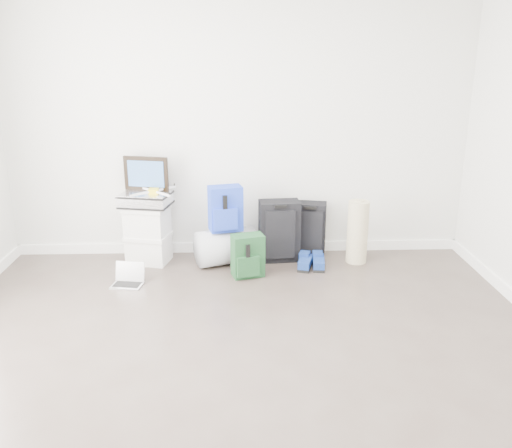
{
  "coord_description": "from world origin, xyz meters",
  "views": [
    {
      "loc": [
        -0.02,
        -2.75,
        1.98
      ],
      "look_at": [
        0.15,
        1.9,
        0.48
      ],
      "focal_mm": 38.0,
      "sensor_mm": 36.0,
      "label": 1
    }
  ],
  "objects_px": {
    "large_suitcase": "(279,231)",
    "laptop": "(128,279)",
    "boxes_stack": "(148,234)",
    "briefcase": "(146,200)",
    "carry_on": "(308,229)",
    "duffel_bag": "(226,246)"
  },
  "relations": [
    {
      "from": "duffel_bag",
      "to": "laptop",
      "type": "height_order",
      "value": "duffel_bag"
    },
    {
      "from": "briefcase",
      "to": "duffel_bag",
      "type": "bearing_deg",
      "value": 6.55
    },
    {
      "from": "boxes_stack",
      "to": "duffel_bag",
      "type": "relative_size",
      "value": 1.01
    },
    {
      "from": "briefcase",
      "to": "duffel_bag",
      "type": "distance_m",
      "value": 0.89
    },
    {
      "from": "large_suitcase",
      "to": "laptop",
      "type": "distance_m",
      "value": 1.51
    },
    {
      "from": "briefcase",
      "to": "laptop",
      "type": "distance_m",
      "value": 0.8
    },
    {
      "from": "boxes_stack",
      "to": "briefcase",
      "type": "distance_m",
      "value": 0.35
    },
    {
      "from": "carry_on",
      "to": "laptop",
      "type": "bearing_deg",
      "value": -146.58
    },
    {
      "from": "briefcase",
      "to": "large_suitcase",
      "type": "relative_size",
      "value": 0.75
    },
    {
      "from": "boxes_stack",
      "to": "laptop",
      "type": "relative_size",
      "value": 1.93
    },
    {
      "from": "boxes_stack",
      "to": "briefcase",
      "type": "relative_size",
      "value": 1.26
    },
    {
      "from": "carry_on",
      "to": "boxes_stack",
      "type": "bearing_deg",
      "value": -163.63
    },
    {
      "from": "briefcase",
      "to": "large_suitcase",
      "type": "height_order",
      "value": "briefcase"
    },
    {
      "from": "briefcase",
      "to": "large_suitcase",
      "type": "bearing_deg",
      "value": 12.19
    },
    {
      "from": "briefcase",
      "to": "carry_on",
      "type": "xyz_separation_m",
      "value": [
        1.57,
        0.13,
        -0.36
      ]
    },
    {
      "from": "large_suitcase",
      "to": "laptop",
      "type": "xyz_separation_m",
      "value": [
        -1.38,
        -0.55,
        -0.25
      ]
    },
    {
      "from": "duffel_bag",
      "to": "briefcase",
      "type": "bearing_deg",
      "value": 153.49
    },
    {
      "from": "duffel_bag",
      "to": "laptop",
      "type": "relative_size",
      "value": 1.92
    },
    {
      "from": "laptop",
      "to": "boxes_stack",
      "type": "bearing_deg",
      "value": 88.78
    },
    {
      "from": "laptop",
      "to": "carry_on",
      "type": "bearing_deg",
      "value": 31.55
    },
    {
      "from": "boxes_stack",
      "to": "laptop",
      "type": "height_order",
      "value": "boxes_stack"
    },
    {
      "from": "large_suitcase",
      "to": "duffel_bag",
      "type": "bearing_deg",
      "value": -176.17
    }
  ]
}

